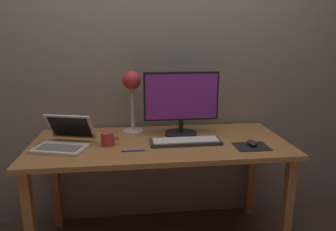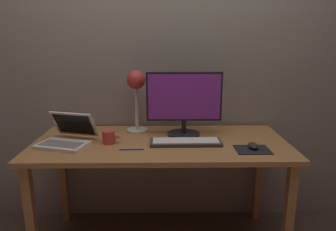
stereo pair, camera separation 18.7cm
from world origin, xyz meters
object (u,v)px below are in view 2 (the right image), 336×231
(laptop, at_px, (68,135))
(desk_lamp, at_px, (136,88))
(keyboard_main, at_px, (186,142))
(mouse, at_px, (253,146))
(coffee_mug, at_px, (109,137))
(pen, at_px, (132,149))
(monitor, at_px, (184,101))

(laptop, bearing_deg, desk_lamp, 30.78)
(keyboard_main, height_order, laptop, laptop)
(laptop, height_order, mouse, laptop)
(desk_lamp, distance_m, coffee_mug, 0.40)
(coffee_mug, xyz_separation_m, pen, (0.15, -0.13, -0.04))
(keyboard_main, relative_size, coffee_mug, 3.83)
(desk_lamp, height_order, coffee_mug, desk_lamp)
(laptop, relative_size, mouse, 3.75)
(keyboard_main, distance_m, desk_lamp, 0.52)
(monitor, height_order, keyboard_main, monitor)
(desk_lamp, distance_m, pen, 0.48)
(desk_lamp, bearing_deg, monitor, -16.08)
(monitor, bearing_deg, coffee_mug, -161.84)
(laptop, distance_m, mouse, 1.13)
(monitor, xyz_separation_m, desk_lamp, (-0.32, 0.09, 0.08))
(keyboard_main, relative_size, pen, 3.15)
(keyboard_main, bearing_deg, coffee_mug, 177.16)
(keyboard_main, distance_m, laptop, 0.73)
(mouse, xyz_separation_m, pen, (-0.72, -0.01, -0.02))
(coffee_mug, bearing_deg, monitor, 18.16)
(mouse, xyz_separation_m, coffee_mug, (-0.87, 0.11, 0.02))
(monitor, height_order, laptop, monitor)
(monitor, relative_size, keyboard_main, 1.12)
(pen, bearing_deg, monitor, 41.10)
(monitor, xyz_separation_m, keyboard_main, (0.00, -0.18, -0.22))
(laptop, distance_m, coffee_mug, 0.25)
(monitor, xyz_separation_m, coffee_mug, (-0.48, -0.16, -0.19))
(desk_lamp, xyz_separation_m, mouse, (0.71, -0.36, -0.29))
(keyboard_main, height_order, mouse, mouse)
(pen, bearing_deg, keyboard_main, 17.54)
(mouse, relative_size, coffee_mug, 0.83)
(coffee_mug, bearing_deg, desk_lamp, 58.12)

